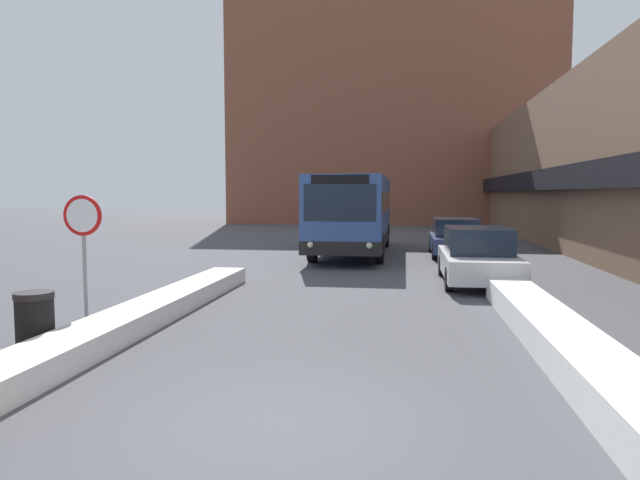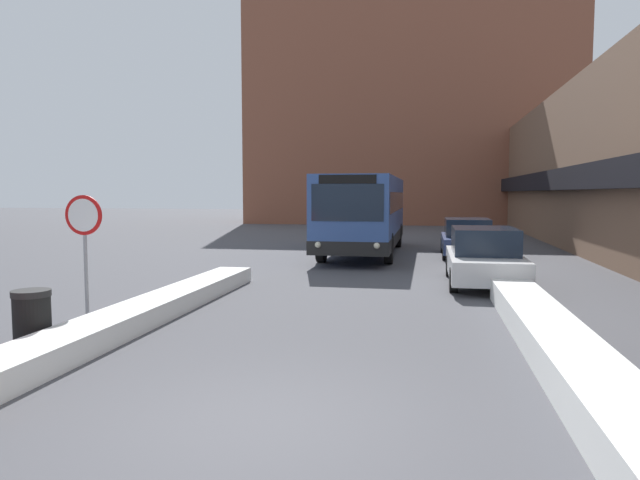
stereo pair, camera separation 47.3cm
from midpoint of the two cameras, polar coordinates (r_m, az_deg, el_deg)
ground_plane at (r=6.30m, az=-5.93°, el=-18.28°), size 160.00×160.00×0.00m
building_row_right at (r=30.83m, az=24.65°, el=6.40°), size 5.50×60.00×7.23m
building_backdrop_far at (r=48.63m, az=6.84°, el=12.74°), size 26.00×8.00×18.59m
snow_bank_left at (r=11.39m, az=-18.26°, el=-7.01°), size 0.90×10.53×0.39m
snow_bank_right at (r=8.70m, az=22.79°, el=-10.40°), size 0.90×11.12×0.49m
city_bus at (r=23.19m, az=2.83°, el=2.78°), size 2.67×10.35×3.08m
parked_car_front at (r=16.06m, az=14.65°, el=-1.54°), size 1.90×4.50×1.53m
parked_car_middle at (r=22.92m, az=12.81°, el=0.27°), size 1.91×4.43×1.48m
stop_sign at (r=11.62m, az=-23.69°, el=0.87°), size 0.76×0.08×2.42m
trash_bin at (r=9.97m, az=-27.85°, el=-7.29°), size 0.59×0.59×0.95m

